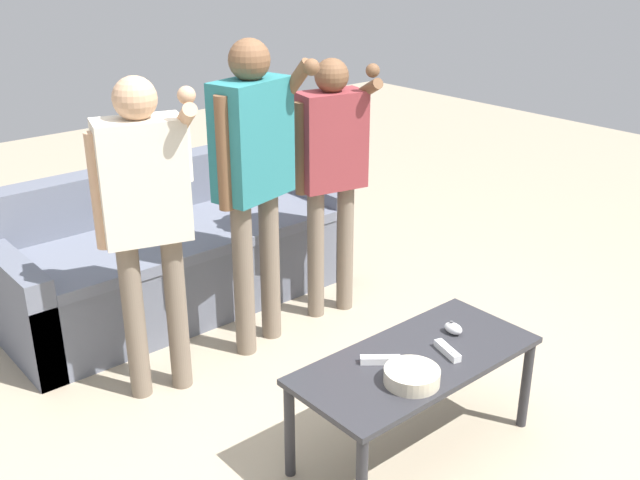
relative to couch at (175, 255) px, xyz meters
The scene contains 10 objects.
ground_plane 1.62m from the couch, 92.39° to the right, with size 12.00×12.00×0.00m, color tan.
couch is the anchor object (origin of this frame).
coffee_table 1.89m from the couch, 88.65° to the right, with size 1.07×0.49×0.45m.
snack_bowl 2.02m from the couch, 93.04° to the right, with size 0.22×0.22×0.06m, color beige.
game_remote_nunchuk 1.90m from the couch, 80.48° to the right, with size 0.06×0.09×0.05m.
player_left 1.17m from the couch, 124.74° to the right, with size 0.44×0.40×1.52m.
player_center 1.04m from the couch, 84.50° to the right, with size 0.52×0.35×1.62m.
player_right 1.13m from the couch, 49.37° to the right, with size 0.43×0.35×1.47m.
game_remote_wand_near 1.84m from the couch, 93.08° to the right, with size 0.15×0.13×0.03m.
game_remote_wand_far 1.97m from the couch, 85.26° to the right, with size 0.08×0.16×0.03m.
Camera 1 is at (-1.88, -2.02, 2.06)m, focal length 41.45 mm.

